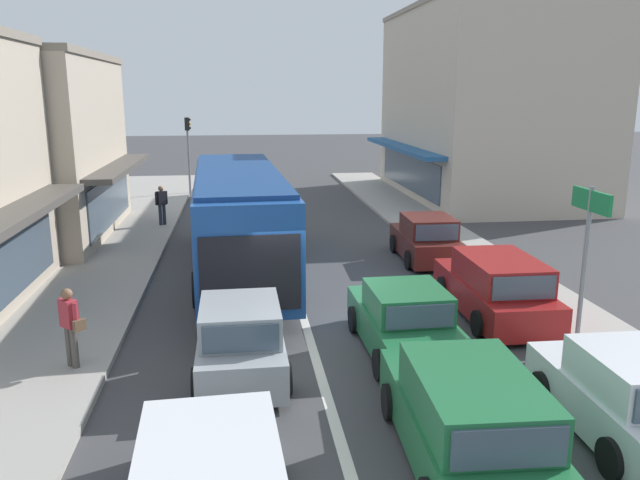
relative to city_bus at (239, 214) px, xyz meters
The scene contains 17 objects.
ground_plane 5.40m from the city_bus, 72.36° to the right, with size 140.00×140.00×0.00m, color #3F3F42.
lane_centre_line 2.56m from the city_bus, 28.25° to the right, with size 0.20×28.00×0.01m, color silver.
sidewalk_left 5.69m from the city_bus, 167.41° to the left, with size 5.20×44.00×0.14m, color #A39E96.
kerb_right 8.03m from the city_bus, ahead, with size 2.80×44.00×0.12m, color #A39E96.
shopfront_mid_block 10.58m from the city_bus, 145.75° to the left, with size 8.48×9.26×6.93m.
building_right_far 18.76m from the city_bus, 45.33° to the left, with size 9.19×13.32×9.82m.
city_bus is the anchor object (origin of this frame).
hatchback_queue_gap_filler 7.23m from the city_bus, 90.21° to the right, with size 1.84×3.71×1.54m.
wagon_adjacent_lane_lead 11.32m from the city_bus, 72.96° to the right, with size 2.08×4.57×1.58m.
sedan_behind_bus_mid 7.50m from the city_bus, 61.79° to the right, with size 1.96×4.23×1.47m.
parked_hatchback_kerb_front 12.09m from the city_bus, 59.38° to the right, with size 1.88×3.73×1.54m.
parked_wagon_kerb_second 7.93m from the city_bus, 36.46° to the right, with size 2.00×4.53×1.58m.
parked_hatchback_kerb_third 6.33m from the city_bus, ahead, with size 1.90×3.75×1.54m.
traffic_light_downstreet 15.92m from the city_bus, 99.48° to the left, with size 0.32×0.24×4.20m.
directional_road_sign 10.04m from the city_bus, 43.21° to the right, with size 0.10×1.40×3.60m.
pedestrian_with_handbag_near 7.53m from the city_bus, 116.61° to the right, with size 0.57×0.53×1.63m.
pedestrian_browsing_midblock 7.86m from the city_bus, 113.80° to the left, with size 0.47×0.39×1.63m.
Camera 1 is at (-1.50, -13.99, 5.49)m, focal length 35.00 mm.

